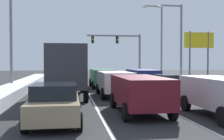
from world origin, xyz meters
TOP-DOWN VIEW (x-y plane):
  - ground_plane at (0.00, 13.36)m, footprint 120.00×120.00m
  - lane_stripe_between_right_lane_and_center_lane at (1.70, 16.70)m, footprint 0.14×36.74m
  - lane_stripe_between_center_lane_and_left_lane at (-1.70, 16.70)m, footprint 0.14×36.74m
  - snow_bank_right_shoulder at (7.00, 16.70)m, footprint 1.25×36.74m
  - snow_bank_left_shoulder at (-7.00, 16.70)m, footprint 1.75×36.74m
  - suv_silver_right_lane_nearest at (3.41, 5.97)m, footprint 2.16×4.90m
  - sedan_charcoal_right_lane_second at (3.45, 12.81)m, footprint 2.00×4.50m
  - suv_navy_right_lane_third at (3.24, 18.80)m, footprint 2.16×4.90m
  - suv_maroon_center_lane_nearest at (0.12, 7.41)m, footprint 2.16×4.90m
  - suv_white_center_lane_second at (-0.03, 13.84)m, footprint 2.16×4.90m
  - suv_green_center_lane_third at (-0.13, 20.40)m, footprint 2.16×4.90m
  - sedan_tan_left_lane_nearest at (-3.60, 5.93)m, footprint 2.00×4.50m
  - box_truck_left_lane_second at (-3.24, 13.73)m, footprint 2.53×7.20m
  - sedan_gray_left_lane_third at (-3.17, 22.32)m, footprint 2.00×4.50m
  - traffic_light_gantry at (4.27, 33.39)m, footprint 7.54×0.47m
  - street_lamp_right_near at (7.56, 21.71)m, footprint 2.66×0.36m
  - street_lamp_right_mid at (7.79, 28.39)m, footprint 2.66×0.36m
  - street_lamp_left_mid at (-7.26, 18.06)m, footprint 2.66×0.36m
  - roadside_sign_right at (10.21, 22.54)m, footprint 3.20×0.16m

SIDE VIEW (x-z plane):
  - ground_plane at x=0.00m, z-range 0.00..0.00m
  - lane_stripe_between_right_lane_and_center_lane at x=1.70m, z-range 0.00..0.01m
  - lane_stripe_between_center_lane_and_left_lane at x=-1.70m, z-range 0.00..0.01m
  - snow_bank_right_shoulder at x=7.00m, z-range 0.00..0.48m
  - snow_bank_left_shoulder at x=-7.00m, z-range 0.00..0.67m
  - sedan_charcoal_right_lane_second at x=3.45m, z-range 0.01..1.52m
  - sedan_tan_left_lane_nearest at x=-3.60m, z-range 0.01..1.52m
  - sedan_gray_left_lane_third at x=-3.17m, z-range 0.01..1.52m
  - suv_silver_right_lane_nearest at x=3.41m, z-range 0.18..1.85m
  - suv_navy_right_lane_third at x=3.24m, z-range 0.18..1.85m
  - suv_maroon_center_lane_nearest at x=0.12m, z-range 0.18..1.85m
  - suv_white_center_lane_second at x=-0.03m, z-range 0.18..1.85m
  - suv_green_center_lane_third at x=-0.13m, z-range 0.18..1.85m
  - box_truck_left_lane_second at x=-3.24m, z-range 0.22..3.58m
  - roadside_sign_right at x=10.21m, z-range 1.27..6.77m
  - traffic_light_gantry at x=4.27m, z-range 1.40..7.60m
  - street_lamp_right_near at x=7.56m, z-range 0.80..8.85m
  - street_lamp_left_mid at x=-7.26m, z-range 0.80..8.87m
  - street_lamp_right_mid at x=7.79m, z-range 0.83..10.14m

